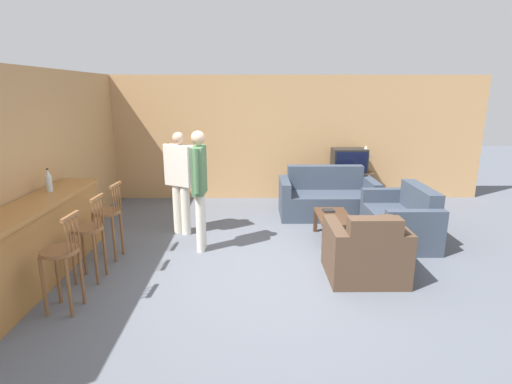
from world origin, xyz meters
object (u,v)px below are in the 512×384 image
(loveseat_right, at_px, (401,221))
(table_lamp, at_px, (366,152))
(person_by_counter, at_px, (200,183))
(coffee_table, at_px, (333,220))
(bar_chair_mid, at_px, (89,235))
(bar_chair_far, at_px, (108,218))
(bar_chair_near, at_px, (62,259))
(person_by_window, at_px, (180,178))
(armchair_near, at_px, (365,253))
(couch_far, at_px, (327,199))
(tv, at_px, (349,160))
(book_on_table, at_px, (329,211))
(tv_unit, at_px, (347,187))
(bottle, at_px, (49,181))

(loveseat_right, relative_size, table_lamp, 2.61)
(person_by_counter, bearing_deg, coffee_table, 10.05)
(bar_chair_mid, height_order, bar_chair_far, same)
(bar_chair_near, relative_size, person_by_window, 0.65)
(armchair_near, xyz_separation_m, person_by_counter, (-2.16, 0.91, 0.69))
(couch_far, bearing_deg, bar_chair_near, -135.56)
(tv, distance_m, table_lamp, 0.37)
(bar_chair_far, relative_size, table_lamp, 1.97)
(bar_chair_mid, height_order, book_on_table, bar_chair_mid)
(person_by_counter, bearing_deg, table_lamp, 39.93)
(tv_unit, distance_m, table_lamp, 0.80)
(tv_unit, xyz_separation_m, tv, (0.00, -0.00, 0.57))
(table_lamp, bearing_deg, person_by_window, -151.95)
(bar_chair_near, distance_m, coffee_table, 3.83)
(couch_far, relative_size, person_by_counter, 1.00)
(bar_chair_near, bearing_deg, person_by_counter, 53.09)
(bar_chair_mid, xyz_separation_m, table_lamp, (4.32, 3.52, 0.47))
(bar_chair_far, bearing_deg, person_by_window, 50.06)
(tv_unit, bearing_deg, tv, -90.00)
(tv, bearing_deg, bar_chair_mid, -138.56)
(bar_chair_far, height_order, coffee_table, bar_chair_far)
(bottle, bearing_deg, bar_chair_near, -61.48)
(coffee_table, height_order, tv_unit, tv_unit)
(bar_chair_far, height_order, armchair_near, bar_chair_far)
(tv_unit, relative_size, person_by_counter, 0.55)
(coffee_table, bearing_deg, loveseat_right, 1.17)
(book_on_table, relative_size, person_by_window, 0.11)
(couch_far, bearing_deg, table_lamp, 44.25)
(bar_chair_near, xyz_separation_m, tv, (3.98, 4.22, 0.31))
(tv_unit, bearing_deg, couch_far, -123.34)
(bar_chair_near, relative_size, bar_chair_mid, 1.00)
(table_lamp, bearing_deg, loveseat_right, -89.95)
(bar_chair_mid, xyz_separation_m, tv_unit, (3.98, 3.52, -0.26))
(loveseat_right, height_order, table_lamp, table_lamp)
(person_by_window, bearing_deg, tv_unit, 30.51)
(loveseat_right, height_order, tv_unit, loveseat_right)
(couch_far, xyz_separation_m, tv_unit, (0.60, 0.91, 0.01))
(loveseat_right, relative_size, tv, 2.07)
(book_on_table, bearing_deg, tv_unit, 69.00)
(bar_chair_near, relative_size, table_lamp, 1.97)
(tv_unit, bearing_deg, table_lamp, 0.00)
(armchair_near, height_order, person_by_window, person_by_window)
(bar_chair_mid, bearing_deg, person_by_window, 63.34)
(person_by_window, bearing_deg, bottle, -144.48)
(bar_chair_far, xyz_separation_m, table_lamp, (4.32, 2.85, 0.47))
(table_lamp, bearing_deg, couch_far, -135.75)
(loveseat_right, distance_m, book_on_table, 1.13)
(tv_unit, relative_size, tv, 1.41)
(loveseat_right, distance_m, tv, 2.29)
(bar_chair_near, height_order, couch_far, bar_chair_near)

